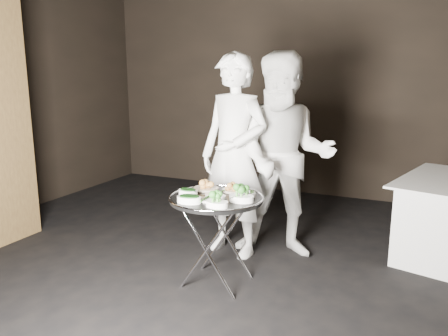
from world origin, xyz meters
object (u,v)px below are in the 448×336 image
at_px(tray_stand, 216,237).
at_px(waiter_right, 285,157).
at_px(serving_tray, 216,198).
at_px(waiter_left, 234,156).

bearing_deg(tray_stand, waiter_right, 68.72).
xyz_separation_m(tray_stand, serving_tray, (-0.00, -0.00, 0.33)).
xyz_separation_m(tray_stand, waiter_left, (-0.13, 0.67, 0.55)).
bearing_deg(waiter_right, waiter_left, -172.93).
relative_size(waiter_left, waiter_right, 1.00).
bearing_deg(waiter_left, tray_stand, -67.50).
relative_size(tray_stand, waiter_right, 0.38).
height_order(waiter_left, waiter_right, waiter_right).
distance_m(tray_stand, serving_tray, 0.33).
distance_m(serving_tray, waiter_left, 0.71).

